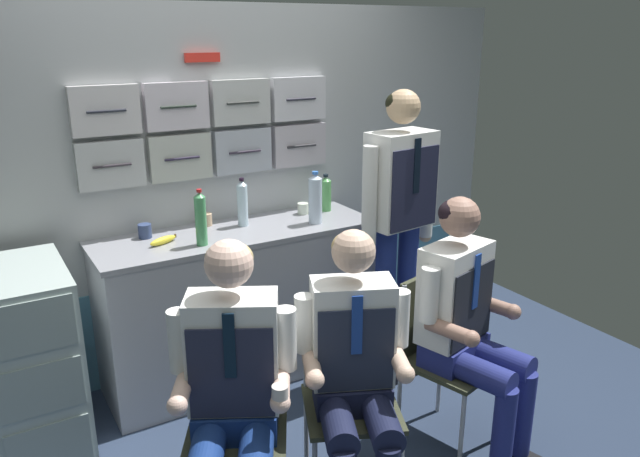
% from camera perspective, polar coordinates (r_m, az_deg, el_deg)
% --- Properties ---
extents(galley_bulkhead, '(4.20, 0.14, 2.15)m').
position_cam_1_polar(galley_bulkhead, '(3.74, -10.01, 3.12)').
color(galley_bulkhead, '#A7ABAE').
rests_on(galley_bulkhead, ground).
extents(galley_counter, '(1.62, 0.53, 0.91)m').
position_cam_1_polar(galley_counter, '(3.71, -7.41, -6.90)').
color(galley_counter, '#9798A1').
rests_on(galley_counter, ground).
extents(service_trolley, '(0.40, 0.65, 0.96)m').
position_cam_1_polar(service_trolley, '(3.30, -25.08, -10.79)').
color(service_trolley, black).
rests_on(service_trolley, ground).
extents(folding_chair_left, '(0.54, 0.54, 0.86)m').
position_cam_1_polar(folding_chair_left, '(2.67, -7.59, -15.64)').
color(folding_chair_left, '#A8AAAF').
rests_on(folding_chair_left, ground).
extents(crew_member_left, '(0.58, 0.67, 1.27)m').
position_cam_1_polar(crew_member_left, '(2.44, -8.08, -14.43)').
color(crew_member_left, black).
rests_on(crew_member_left, ground).
extents(folding_chair_center, '(0.53, 0.53, 0.86)m').
position_cam_1_polar(folding_chair_center, '(2.80, 2.62, -13.69)').
color(folding_chair_center, '#A8AAAF').
rests_on(folding_chair_center, ground).
extents(crew_member_center, '(0.54, 0.66, 1.25)m').
position_cam_1_polar(crew_member_center, '(2.59, 3.27, -12.67)').
color(crew_member_center, black).
rests_on(crew_member_center, ground).
extents(folding_chair_right, '(0.49, 0.49, 0.86)m').
position_cam_1_polar(folding_chair_right, '(3.16, 10.77, -10.09)').
color(folding_chair_right, '#A8AAAF').
rests_on(folding_chair_right, ground).
extents(crew_member_right, '(0.52, 0.67, 1.28)m').
position_cam_1_polar(crew_member_right, '(3.01, 13.52, -8.02)').
color(crew_member_right, black).
rests_on(crew_member_right, ground).
extents(crew_member_standing, '(0.53, 0.30, 1.70)m').
position_cam_1_polar(crew_member_standing, '(3.54, 7.34, 1.59)').
color(crew_member_standing, black).
rests_on(crew_member_standing, ground).
extents(sparkling_bottle_green, '(0.06, 0.06, 0.28)m').
position_cam_1_polar(sparkling_bottle_green, '(3.59, -7.17, 2.33)').
color(sparkling_bottle_green, silver).
rests_on(sparkling_bottle_green, galley_counter).
extents(water_bottle_blue_cap, '(0.07, 0.07, 0.23)m').
position_cam_1_polar(water_bottle_blue_cap, '(3.88, 0.53, 3.24)').
color(water_bottle_blue_cap, '#529E53').
rests_on(water_bottle_blue_cap, galley_counter).
extents(water_bottle_tall, '(0.06, 0.06, 0.30)m').
position_cam_1_polar(water_bottle_tall, '(3.30, -10.95, 0.89)').
color(water_bottle_tall, '#46985B').
rests_on(water_bottle_tall, galley_counter).
extents(water_bottle_clear, '(0.08, 0.08, 0.31)m').
position_cam_1_polar(water_bottle_clear, '(3.61, -0.44, 2.77)').
color(water_bottle_clear, silver).
rests_on(water_bottle_clear, galley_counter).
extents(espresso_cup_small, '(0.07, 0.07, 0.07)m').
position_cam_1_polar(espresso_cup_small, '(3.83, -1.59, 1.88)').
color(espresso_cup_small, silver).
rests_on(espresso_cup_small, galley_counter).
extents(paper_cup_tan, '(0.07, 0.07, 0.08)m').
position_cam_1_polar(paper_cup_tan, '(3.51, -15.86, -0.19)').
color(paper_cup_tan, navy).
rests_on(paper_cup_tan, galley_counter).
extents(coffee_cup_white, '(0.07, 0.07, 0.07)m').
position_cam_1_polar(coffee_cup_white, '(3.66, -10.47, 0.85)').
color(coffee_cup_white, tan).
rests_on(coffee_cup_white, galley_counter).
extents(snack_banana, '(0.17, 0.10, 0.04)m').
position_cam_1_polar(snack_banana, '(3.39, -14.28, -1.07)').
color(snack_banana, yellow).
rests_on(snack_banana, galley_counter).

